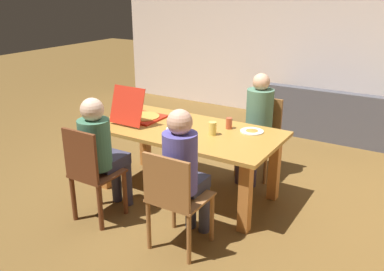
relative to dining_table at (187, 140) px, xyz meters
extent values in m
plane|color=brown|center=(0.00, 0.00, -0.61)|extent=(20.00, 20.00, 0.00)
cube|color=silver|center=(0.00, 3.30, 0.70)|extent=(6.62, 0.12, 2.62)
cube|color=#B37D33|center=(0.00, 0.00, 0.10)|extent=(1.92, 0.98, 0.04)
cube|color=#BD7132|center=(-0.83, -0.36, -0.26)|extent=(0.10, 0.10, 0.69)
cube|color=#BD7132|center=(0.83, -0.36, -0.26)|extent=(0.10, 0.10, 0.69)
cube|color=#BD7132|center=(-0.83, 0.36, -0.26)|extent=(0.10, 0.10, 0.69)
cube|color=#BD7132|center=(0.83, 0.36, -0.26)|extent=(0.10, 0.10, 0.69)
cylinder|color=#976233|center=(0.26, -0.64, -0.38)|extent=(0.04, 0.04, 0.45)
cylinder|color=#976233|center=(0.65, -0.64, -0.38)|extent=(0.04, 0.04, 0.45)
cylinder|color=#976233|center=(0.26, -1.02, -0.38)|extent=(0.04, 0.04, 0.45)
cylinder|color=#976233|center=(0.65, -1.02, -0.38)|extent=(0.04, 0.04, 0.45)
cube|color=#976233|center=(0.46, -0.83, -0.15)|extent=(0.45, 0.43, 0.02)
cube|color=#976233|center=(0.46, -1.03, 0.07)|extent=(0.43, 0.03, 0.42)
cylinder|color=#37384B|center=(0.39, -0.55, -0.37)|extent=(0.10, 0.10, 0.47)
cylinder|color=#37384B|center=(0.53, -0.55, -0.37)|extent=(0.10, 0.10, 0.47)
cube|color=#37384B|center=(0.46, -0.69, -0.09)|extent=(0.26, 0.29, 0.11)
cylinder|color=#554DA2|center=(0.46, -0.83, 0.16)|extent=(0.28, 0.28, 0.50)
sphere|color=#E1AA8D|center=(0.46, -0.83, 0.51)|extent=(0.20, 0.20, 0.20)
cylinder|color=brown|center=(-0.62, -0.68, -0.38)|extent=(0.05, 0.05, 0.45)
cylinder|color=brown|center=(-0.29, -0.68, -0.38)|extent=(0.05, 0.05, 0.45)
cylinder|color=brown|center=(-0.62, -1.02, -0.38)|extent=(0.05, 0.05, 0.45)
cylinder|color=brown|center=(-0.29, -1.02, -0.38)|extent=(0.05, 0.05, 0.45)
cube|color=brown|center=(-0.45, -0.85, -0.15)|extent=(0.40, 0.41, 0.02)
cube|color=brown|center=(-0.45, -1.04, 0.09)|extent=(0.38, 0.03, 0.47)
cylinder|color=#3A394E|center=(-0.53, -0.53, -0.37)|extent=(0.10, 0.10, 0.47)
cylinder|color=#3A394E|center=(-0.38, -0.53, -0.37)|extent=(0.10, 0.10, 0.47)
cube|color=#3A394E|center=(-0.45, -0.68, -0.09)|extent=(0.26, 0.34, 0.11)
cylinder|color=#43795B|center=(-0.45, -0.85, 0.14)|extent=(0.29, 0.29, 0.47)
sphere|color=beige|center=(-0.45, -0.85, 0.47)|extent=(0.21, 0.21, 0.21)
cylinder|color=brown|center=(0.64, 0.63, -0.38)|extent=(0.04, 0.04, 0.45)
cylinder|color=brown|center=(0.28, 0.63, -0.38)|extent=(0.04, 0.04, 0.45)
cylinder|color=brown|center=(0.64, 1.00, -0.38)|extent=(0.04, 0.04, 0.45)
cylinder|color=brown|center=(0.28, 1.00, -0.38)|extent=(0.04, 0.04, 0.45)
cube|color=brown|center=(0.46, 0.81, -0.15)|extent=(0.41, 0.42, 0.02)
cube|color=brown|center=(0.46, 1.01, 0.07)|extent=(0.39, 0.03, 0.42)
cylinder|color=#42364A|center=(0.53, 0.50, -0.37)|extent=(0.10, 0.10, 0.47)
cylinder|color=#42364A|center=(0.38, 0.50, -0.37)|extent=(0.10, 0.10, 0.47)
cube|color=#42364A|center=(0.46, 0.65, -0.09)|extent=(0.27, 0.33, 0.11)
cylinder|color=#507B60|center=(0.46, 0.81, 0.17)|extent=(0.30, 0.30, 0.51)
sphere|color=#DAA684|center=(0.46, 0.81, 0.51)|extent=(0.19, 0.19, 0.19)
cube|color=red|center=(-0.59, 0.04, 0.13)|extent=(0.40, 0.40, 0.02)
cylinder|color=gold|center=(-0.59, 0.04, 0.15)|extent=(0.35, 0.35, 0.01)
cube|color=red|center=(-0.59, -0.22, 0.33)|extent=(0.40, 0.13, 0.38)
cylinder|color=white|center=(-0.08, -0.07, 0.13)|extent=(0.22, 0.22, 0.01)
cone|color=#D38F47|center=(-0.08, -0.07, 0.14)|extent=(0.11, 0.11, 0.02)
cylinder|color=white|center=(0.60, 0.27, 0.13)|extent=(0.23, 0.23, 0.01)
cone|color=#CA7C30|center=(0.60, 0.27, 0.14)|extent=(0.13, 0.13, 0.02)
cylinder|color=#B34C2D|center=(0.36, 0.23, 0.18)|extent=(0.06, 0.06, 0.11)
cylinder|color=#DFC45A|center=(0.31, -0.02, 0.19)|extent=(0.08, 0.08, 0.13)
cube|color=#4F4F57|center=(0.84, 2.68, -0.42)|extent=(1.98, 0.77, 0.38)
cube|color=#4F4F57|center=(0.84, 2.38, -0.05)|extent=(1.98, 0.16, 0.35)
cube|color=#4F4F57|center=(-0.04, 2.68, -0.13)|extent=(0.20, 0.73, 0.18)
camera|label=1|loc=(2.11, -3.36, 1.51)|focal=38.42mm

